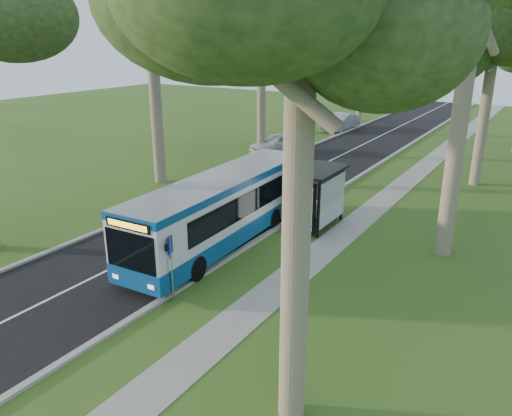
{
  "coord_description": "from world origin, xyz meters",
  "views": [
    {
      "loc": [
        11.1,
        -15.05,
        8.91
      ],
      "look_at": [
        -0.07,
        2.88,
        1.6
      ],
      "focal_mm": 35.0,
      "sensor_mm": 36.0,
      "label": 1
    }
  ],
  "objects": [
    {
      "name": "centre_line",
      "position": [
        -3.5,
        10.0,
        0.02
      ],
      "size": [
        0.12,
        100.0,
        0.0
      ],
      "primitive_type": "cube",
      "color": "white",
      "rests_on": "road"
    },
    {
      "name": "kerb_west",
      "position": [
        -7.0,
        10.0,
        0.06
      ],
      "size": [
        0.25,
        100.0,
        0.12
      ],
      "primitive_type": "cube",
      "color": "#9E9B93",
      "rests_on": "ground"
    },
    {
      "name": "bus_stop_sign",
      "position": [
        0.3,
        -3.29,
        1.55
      ],
      "size": [
        0.14,
        0.34,
        2.48
      ],
      "rotation": [
        0.0,
        0.0,
        0.28
      ],
      "color": "gray",
      "rests_on": "ground"
    },
    {
      "name": "kerb_east",
      "position": [
        0.0,
        10.0,
        0.06
      ],
      "size": [
        0.25,
        100.0,
        0.12
      ],
      "primitive_type": "cube",
      "color": "#9E9B93",
      "rests_on": "ground"
    },
    {
      "name": "tree_west_e",
      "position": [
        -8.5,
        38.0,
        10.78
      ],
      "size": [
        5.2,
        5.2,
        14.55
      ],
      "color": "#7A6B56",
      "rests_on": "ground"
    },
    {
      "name": "car_silver",
      "position": [
        -7.93,
        31.52,
        0.82
      ],
      "size": [
        2.22,
        5.1,
        1.63
      ],
      "primitive_type": "imported",
      "rotation": [
        0.0,
        0.0,
        -0.1
      ],
      "color": "#A5A8AD",
      "rests_on": "ground"
    },
    {
      "name": "ground",
      "position": [
        0.0,
        0.0,
        0.0
      ],
      "size": [
        120.0,
        120.0,
        0.0
      ],
      "primitive_type": "plane",
      "color": "#32571B",
      "rests_on": "ground"
    },
    {
      "name": "tree_west_c",
      "position": [
        -9.0,
        18.0,
        10.5
      ],
      "size": [
        5.2,
        5.2,
        14.17
      ],
      "color": "#7A6B56",
      "rests_on": "ground"
    },
    {
      "name": "car_white",
      "position": [
        -7.94,
        18.97,
        0.84
      ],
      "size": [
        3.86,
        5.29,
        1.67
      ],
      "primitive_type": "imported",
      "rotation": [
        0.0,
        0.0,
        -0.43
      ],
      "color": "silver",
      "rests_on": "ground"
    },
    {
      "name": "road",
      "position": [
        -3.5,
        10.0,
        0.01
      ],
      "size": [
        7.0,
        100.0,
        0.02
      ],
      "primitive_type": "cube",
      "color": "black",
      "rests_on": "ground"
    },
    {
      "name": "bus_shelter",
      "position": [
        1.6,
        5.69,
        2.05
      ],
      "size": [
        1.83,
        3.37,
        2.89
      ],
      "rotation": [
        0.0,
        0.0,
        0.0
      ],
      "color": "black",
      "rests_on": "ground"
    },
    {
      "name": "bus",
      "position": [
        -1.2,
        1.91,
        1.62
      ],
      "size": [
        2.95,
        11.86,
        3.12
      ],
      "rotation": [
        0.0,
        0.0,
        0.04
      ],
      "color": "silver",
      "rests_on": "ground"
    },
    {
      "name": "tree_east_c",
      "position": [
        6.8,
        18.0,
        10.23
      ],
      "size": [
        5.2,
        5.2,
        13.8
      ],
      "color": "#7A6B56",
      "rests_on": "ground"
    },
    {
      "name": "litter_bin",
      "position": [
        0.77,
        5.88,
        0.51
      ],
      "size": [
        0.58,
        0.58,
        1.01
      ],
      "rotation": [
        0.0,
        0.0,
        0.23
      ],
      "color": "black",
      "rests_on": "ground"
    },
    {
      "name": "footpath",
      "position": [
        3.0,
        10.0,
        0.01
      ],
      "size": [
        1.5,
        100.0,
        0.02
      ],
      "primitive_type": "cube",
      "color": "gray",
      "rests_on": "ground"
    }
  ]
}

